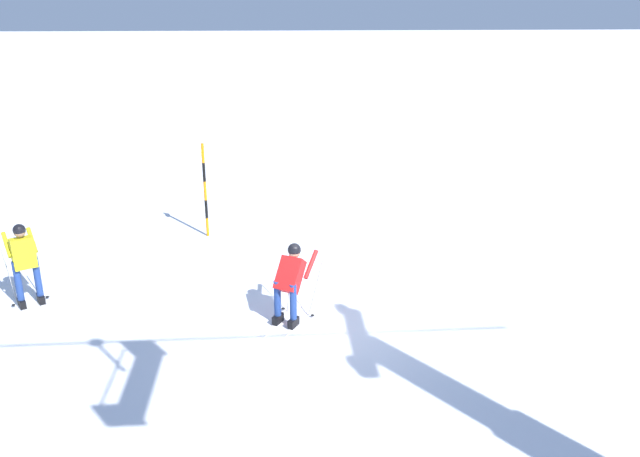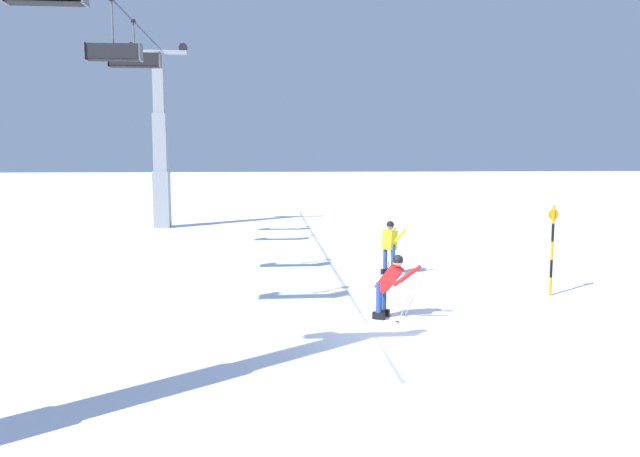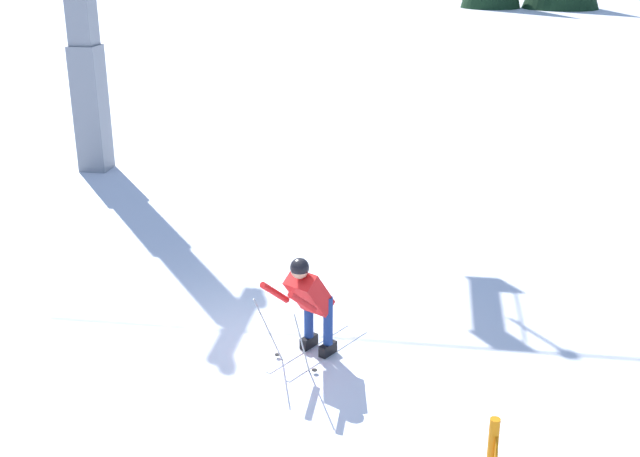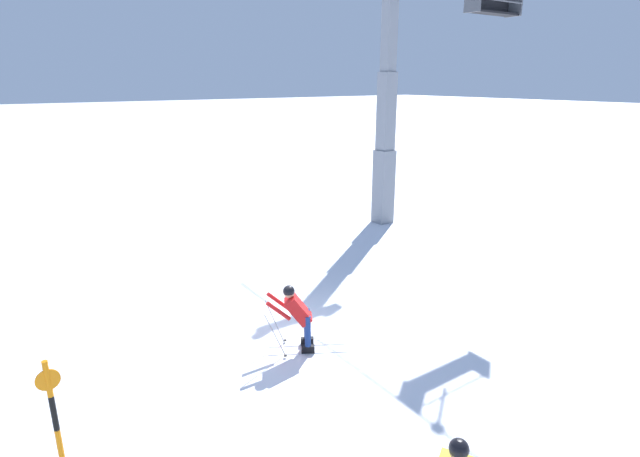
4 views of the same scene
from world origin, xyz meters
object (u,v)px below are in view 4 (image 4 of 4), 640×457
at_px(skier_carving_main, 298,313).
at_px(trail_marker_pole, 59,440).
at_px(chairlift_seat_nearest, 492,4).
at_px(lift_tower_near, 386,124).

height_order(skier_carving_main, trail_marker_pole, trail_marker_pole).
bearing_deg(skier_carving_main, chairlift_seat_nearest, 104.10).
xyz_separation_m(chairlift_seat_nearest, trail_marker_pole, (4.06, -12.98, -6.47)).
distance_m(skier_carving_main, chairlift_seat_nearest, 10.90).
relative_size(lift_tower_near, chairlift_seat_nearest, 4.78).
bearing_deg(chairlift_seat_nearest, lift_tower_near, 180.00).
relative_size(skier_carving_main, lift_tower_near, 0.19).
bearing_deg(lift_tower_near, chairlift_seat_nearest, 0.00).
height_order(lift_tower_near, chairlift_seat_nearest, lift_tower_near).
relative_size(chairlift_seat_nearest, trail_marker_pole, 0.81).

